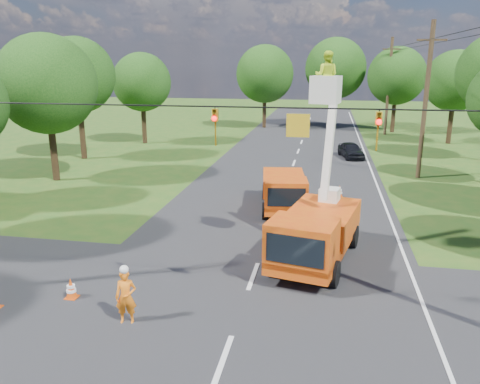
% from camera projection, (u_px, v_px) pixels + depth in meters
% --- Properties ---
extents(ground, '(140.00, 140.00, 0.00)m').
position_uv_depth(ground, '(288.00, 179.00, 30.97)').
color(ground, '#265218').
rests_on(ground, ground).
extents(road_main, '(12.00, 100.00, 0.06)m').
position_uv_depth(road_main, '(288.00, 179.00, 30.97)').
color(road_main, black).
rests_on(road_main, ground).
extents(road_cross, '(56.00, 10.00, 0.07)m').
position_uv_depth(road_cross, '(238.00, 321.00, 13.91)').
color(road_cross, black).
rests_on(road_cross, ground).
extents(edge_line, '(0.12, 90.00, 0.02)m').
position_uv_depth(edge_line, '(376.00, 183.00, 29.99)').
color(edge_line, silver).
rests_on(edge_line, ground).
extents(bucket_truck, '(3.50, 6.47, 7.83)m').
position_uv_depth(bucket_truck, '(317.00, 221.00, 17.60)').
color(bucket_truck, red).
rests_on(bucket_truck, ground).
extents(second_truck, '(2.79, 5.76, 2.07)m').
position_uv_depth(second_truck, '(284.00, 190.00, 24.10)').
color(second_truck, red).
rests_on(second_truck, ground).
extents(ground_worker, '(0.69, 0.53, 1.69)m').
position_uv_depth(ground_worker, '(126.00, 297.00, 13.59)').
color(ground_worker, orange).
rests_on(ground_worker, ground).
extents(distant_car, '(2.32, 3.93, 1.25)m').
position_uv_depth(distant_car, '(351.00, 150.00, 37.68)').
color(distant_car, black).
rests_on(distant_car, ground).
extents(traffic_cone_2, '(0.38, 0.38, 0.71)m').
position_uv_depth(traffic_cone_2, '(323.00, 250.00, 18.24)').
color(traffic_cone_2, '#DB480B').
rests_on(traffic_cone_2, ground).
extents(traffic_cone_3, '(0.38, 0.38, 0.71)m').
position_uv_depth(traffic_cone_3, '(320.00, 213.00, 22.72)').
color(traffic_cone_3, '#DB480B').
rests_on(traffic_cone_3, ground).
extents(traffic_cone_4, '(0.38, 0.38, 0.71)m').
position_uv_depth(traffic_cone_4, '(71.00, 289.00, 15.14)').
color(traffic_cone_4, '#DB480B').
rests_on(traffic_cone_4, ground).
extents(traffic_cone_7, '(0.38, 0.38, 0.71)m').
position_uv_depth(traffic_cone_7, '(339.00, 191.00, 26.58)').
color(traffic_cone_7, '#DB480B').
rests_on(traffic_cone_7, ground).
extents(pole_right_mid, '(1.80, 0.30, 10.00)m').
position_uv_depth(pole_right_mid, '(426.00, 100.00, 30.01)').
color(pole_right_mid, '#4C3823').
rests_on(pole_right_mid, ground).
extents(pole_right_far, '(1.80, 0.30, 10.00)m').
position_uv_depth(pole_right_far, '(389.00, 86.00, 48.96)').
color(pole_right_far, '#4C3823').
rests_on(pole_right_far, ground).
extents(signal_span, '(18.00, 0.29, 1.07)m').
position_uv_depth(signal_span, '(323.00, 125.00, 11.95)').
color(signal_span, black).
rests_on(signal_span, ground).
extents(tree_left_d, '(6.20, 6.20, 9.24)m').
position_uv_depth(tree_left_d, '(47.00, 84.00, 29.14)').
color(tree_left_d, '#382616').
rests_on(tree_left_d, ground).
extents(tree_left_e, '(5.80, 5.80, 9.41)m').
position_uv_depth(tree_left_e, '(77.00, 75.00, 35.99)').
color(tree_left_e, '#382616').
rests_on(tree_left_e, ground).
extents(tree_left_f, '(5.40, 5.40, 8.40)m').
position_uv_depth(tree_left_f, '(142.00, 82.00, 43.44)').
color(tree_left_f, '#382616').
rests_on(tree_left_f, ground).
extents(tree_right_e, '(5.60, 5.60, 8.63)m').
position_uv_depth(tree_right_e, '(455.00, 81.00, 43.10)').
color(tree_right_e, '#382616').
rests_on(tree_right_e, ground).
extents(tree_far_a, '(6.60, 6.60, 9.50)m').
position_uv_depth(tree_far_a, '(265.00, 74.00, 53.90)').
color(tree_far_a, '#382616').
rests_on(tree_far_a, ground).
extents(tree_far_b, '(7.00, 7.00, 10.32)m').
position_uv_depth(tree_far_b, '(336.00, 68.00, 54.22)').
color(tree_far_b, '#382616').
rests_on(tree_far_b, ground).
extents(tree_far_c, '(6.20, 6.20, 9.18)m').
position_uv_depth(tree_far_c, '(397.00, 76.00, 50.43)').
color(tree_far_c, '#382616').
rests_on(tree_far_c, ground).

